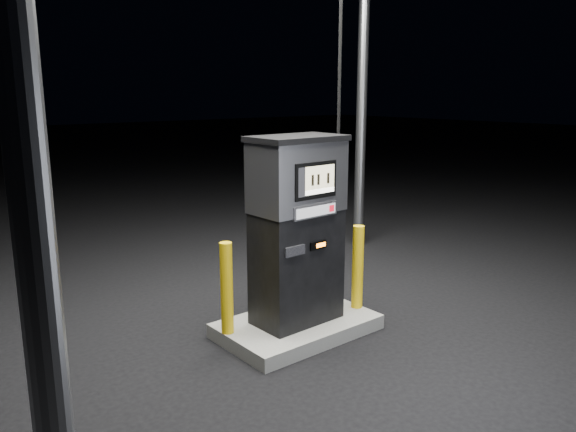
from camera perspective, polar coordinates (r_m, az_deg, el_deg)
ground at (r=6.04m, az=0.93°, el=-11.77°), size 80.00×80.00×0.00m
pump_island at (r=6.01m, az=0.93°, el=-11.12°), size 1.60×1.00×0.15m
fuel_dispenser at (r=5.67m, az=0.95°, el=-1.27°), size 1.06×0.59×3.98m
bollard_left at (r=5.55m, az=-6.25°, el=-7.31°), size 0.16×0.16×0.92m
bollard_right at (r=6.20m, az=7.09°, el=-5.16°), size 0.14×0.14×0.92m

